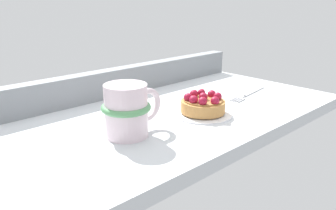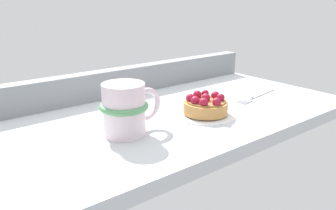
{
  "view_description": "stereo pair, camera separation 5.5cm",
  "coord_description": "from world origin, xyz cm",
  "px_view_note": "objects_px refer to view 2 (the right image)",
  "views": [
    {
      "loc": [
        -50.08,
        -52.81,
        25.22
      ],
      "look_at": [
        -5.35,
        -5.25,
        4.07
      ],
      "focal_mm": 36.95,
      "sensor_mm": 36.0,
      "label": 1
    },
    {
      "loc": [
        -45.93,
        -56.39,
        25.22
      ],
      "look_at": [
        -5.35,
        -5.25,
        4.07
      ],
      "focal_mm": 36.95,
      "sensor_mm": 36.0,
      "label": 2
    }
  ],
  "objects_px": {
    "raspberry_tart": "(205,105)",
    "coffee_mug": "(126,109)",
    "dessert_plate": "(205,114)",
    "dessert_fork": "(257,96)"
  },
  "relations": [
    {
      "from": "raspberry_tart",
      "to": "coffee_mug",
      "type": "xyz_separation_m",
      "value": [
        -0.19,
        0.02,
        0.03
      ]
    },
    {
      "from": "dessert_plate",
      "to": "raspberry_tart",
      "type": "xyz_separation_m",
      "value": [
        -0.0,
        0.0,
        0.02
      ]
    },
    {
      "from": "coffee_mug",
      "to": "dessert_fork",
      "type": "distance_m",
      "value": 0.4
    },
    {
      "from": "dessert_plate",
      "to": "coffee_mug",
      "type": "bearing_deg",
      "value": 174.71
    },
    {
      "from": "coffee_mug",
      "to": "raspberry_tart",
      "type": "bearing_deg",
      "value": -5.29
    },
    {
      "from": "dessert_plate",
      "to": "coffee_mug",
      "type": "relative_size",
      "value": 1.02
    },
    {
      "from": "coffee_mug",
      "to": "dessert_fork",
      "type": "xyz_separation_m",
      "value": [
        0.39,
        0.0,
        -0.05
      ]
    },
    {
      "from": "dessert_plate",
      "to": "coffee_mug",
      "type": "distance_m",
      "value": 0.2
    },
    {
      "from": "dessert_plate",
      "to": "raspberry_tart",
      "type": "bearing_deg",
      "value": 168.5
    },
    {
      "from": "coffee_mug",
      "to": "dessert_fork",
      "type": "height_order",
      "value": "coffee_mug"
    }
  ]
}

